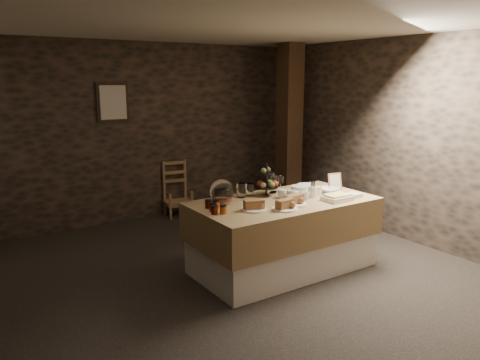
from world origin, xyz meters
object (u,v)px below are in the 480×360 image
timber_column (289,130)px  fruit_stand (267,183)px  buffet_table (283,230)px  chair (176,192)px

timber_column → fruit_stand: bearing=-135.3°
buffet_table → fruit_stand: size_ratio=5.44×
chair → timber_column: timber_column is taller
buffet_table → fruit_stand: 0.54m
buffet_table → chair: chair is taller
chair → timber_column: size_ratio=0.25×
fruit_stand → buffet_table: bearing=-84.5°
buffet_table → fruit_stand: fruit_stand is taller
chair → fruit_stand: size_ratio=1.79×
fruit_stand → chair: bearing=90.9°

